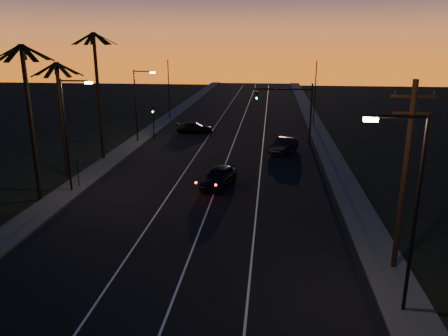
# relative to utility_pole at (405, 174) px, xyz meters

# --- Properties ---
(road) EXTENTS (20.00, 170.00, 0.01)m
(road) POSITION_rel_utility_pole_xyz_m (-11.60, 20.00, -5.31)
(road) COLOR black
(road) RESTS_ON ground
(sidewalk_left) EXTENTS (2.40, 170.00, 0.16)m
(sidewalk_left) POSITION_rel_utility_pole_xyz_m (-22.80, 20.00, -5.24)
(sidewalk_left) COLOR #3B3B39
(sidewalk_left) RESTS_ON ground
(sidewalk_right) EXTENTS (2.40, 170.00, 0.16)m
(sidewalk_right) POSITION_rel_utility_pole_xyz_m (-0.40, 20.00, -5.24)
(sidewalk_right) COLOR #3B3B39
(sidewalk_right) RESTS_ON ground
(lane_stripe_left) EXTENTS (0.12, 160.00, 0.01)m
(lane_stripe_left) POSITION_rel_utility_pole_xyz_m (-14.60, 20.00, -5.30)
(lane_stripe_left) COLOR silver
(lane_stripe_left) RESTS_ON road
(lane_stripe_mid) EXTENTS (0.12, 160.00, 0.01)m
(lane_stripe_mid) POSITION_rel_utility_pole_xyz_m (-11.10, 20.00, -5.30)
(lane_stripe_mid) COLOR silver
(lane_stripe_mid) RESTS_ON road
(lane_stripe_right) EXTENTS (0.12, 160.00, 0.01)m
(lane_stripe_right) POSITION_rel_utility_pole_xyz_m (-7.60, 20.00, -5.30)
(lane_stripe_right) COLOR silver
(lane_stripe_right) RESTS_ON road
(palm_near) EXTENTS (4.25, 4.16, 11.53)m
(palm_near) POSITION_rel_utility_pole_xyz_m (-24.20, 8.00, 1.76)
(palm_near) COLOR black
(palm_near) RESTS_ON ground
(palm_mid) EXTENTS (4.25, 4.16, 10.03)m
(palm_mid) POSITION_rel_utility_pole_xyz_m (-24.80, 14.00, 0.94)
(palm_mid) COLOR black
(palm_mid) RESTS_ON ground
(palm_far) EXTENTS (4.25, 4.16, 12.53)m
(palm_far) POSITION_rel_utility_pole_xyz_m (-23.80, 20.00, 2.30)
(palm_far) COLOR black
(palm_far) RESTS_ON ground
(streetlight_left_near) EXTENTS (2.55, 0.26, 9.00)m
(streetlight_left_near) POSITION_rel_utility_pole_xyz_m (-22.30, 10.00, 0.01)
(streetlight_left_near) COLOR black
(streetlight_left_near) RESTS_ON ground
(streetlight_left_far) EXTENTS (2.55, 0.26, 8.50)m
(streetlight_left_far) POSITION_rel_utility_pole_xyz_m (-22.29, 28.00, -0.25)
(streetlight_left_far) COLOR black
(streetlight_left_far) RESTS_ON ground
(streetlight_right_near) EXTENTS (2.55, 0.26, 9.00)m
(streetlight_right_near) POSITION_rel_utility_pole_xyz_m (-0.90, -4.00, 0.01)
(streetlight_right_near) COLOR black
(streetlight_right_near) RESTS_ON ground
(street_sign) EXTENTS (0.70, 0.06, 2.60)m
(street_sign) POSITION_rel_utility_pole_xyz_m (-22.40, 11.00, -3.66)
(street_sign) COLOR black
(street_sign) RESTS_ON ground
(utility_pole) EXTENTS (2.20, 0.28, 10.00)m
(utility_pole) POSITION_rel_utility_pole_xyz_m (0.00, 0.00, 0.00)
(utility_pole) COLOR black
(utility_pole) RESTS_ON ground
(signal_mast) EXTENTS (7.10, 0.41, 7.00)m
(signal_mast) POSITION_rel_utility_pole_xyz_m (-4.46, 29.99, -0.53)
(signal_mast) COLOR black
(signal_mast) RESTS_ON ground
(signal_post) EXTENTS (0.28, 0.37, 4.20)m
(signal_post) POSITION_rel_utility_pole_xyz_m (-21.10, 29.98, -2.42)
(signal_post) COLOR black
(signal_post) RESTS_ON ground
(far_pole_left) EXTENTS (0.14, 0.14, 9.00)m
(far_pole_left) POSITION_rel_utility_pole_xyz_m (-22.60, 45.00, -0.82)
(far_pole_left) COLOR black
(far_pole_left) RESTS_ON ground
(far_pole_right) EXTENTS (0.14, 0.14, 9.00)m
(far_pole_right) POSITION_rel_utility_pole_xyz_m (-0.60, 42.00, -0.82)
(far_pole_right) COLOR black
(far_pole_right) RESTS_ON ground
(lead_car) EXTENTS (3.13, 5.71, 1.66)m
(lead_car) POSITION_rel_utility_pole_xyz_m (-10.92, 12.69, -4.47)
(lead_car) COLOR black
(lead_car) RESTS_ON road
(right_car) EXTENTS (3.41, 5.06, 1.58)m
(right_car) POSITION_rel_utility_pole_xyz_m (-5.27, 24.79, -4.52)
(right_car) COLOR black
(right_car) RESTS_ON road
(cross_car) EXTENTS (5.04, 2.58, 1.40)m
(cross_car) POSITION_rel_utility_pole_xyz_m (-16.73, 34.08, -4.60)
(cross_car) COLOR black
(cross_car) RESTS_ON road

